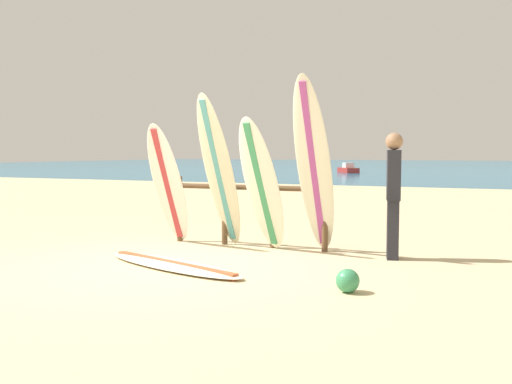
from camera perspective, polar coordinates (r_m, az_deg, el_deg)
ground_plane at (r=7.30m, az=-8.89°, el=-7.45°), size 120.00×120.00×0.00m
ocean_water at (r=64.17m, az=20.10°, el=2.50°), size 120.00×80.00×0.01m
surfboard_rack at (r=8.69m, az=-0.79°, el=-1.22°), size 2.55×0.09×1.06m
surfboard_leaning_far_left at (r=8.85m, az=-8.87°, el=0.72°), size 0.56×0.99×1.89m
surfboard_leaning_left at (r=8.50m, az=-3.74°, el=2.05°), size 0.64×0.98×2.31m
surfboard_leaning_center_left at (r=8.12m, az=0.58°, el=0.69°), size 0.73×0.94×1.95m
surfboard_leaning_center at (r=7.92m, az=5.87°, el=2.55°), size 0.53×1.08×2.49m
surfboard_lying_on_sand at (r=7.24m, az=-8.42°, el=-7.26°), size 2.46×1.29×0.08m
beachgoer_standing at (r=7.81m, az=13.70°, el=0.20°), size 0.23×0.31×1.71m
small_boat_offshore at (r=40.28m, az=9.29°, el=2.29°), size 1.91×2.18×0.71m
beach_ball at (r=5.97m, az=9.24°, el=-8.83°), size 0.25×0.25×0.25m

